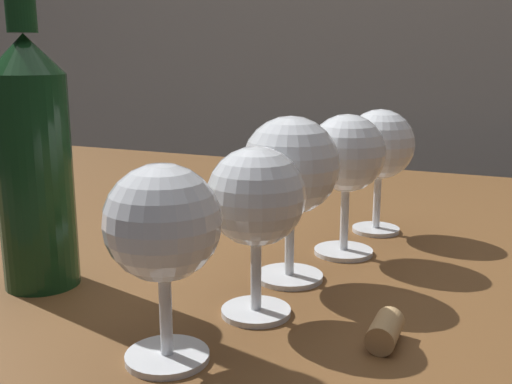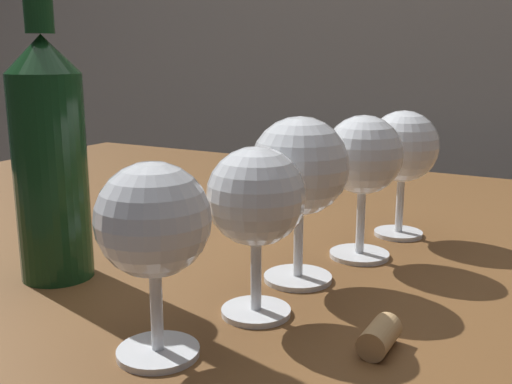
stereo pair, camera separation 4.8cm
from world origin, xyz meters
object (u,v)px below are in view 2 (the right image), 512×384
Objects in this scene: wine_bottle at (49,151)px; wine_glass_pinot at (153,224)px; wine_glass_port at (300,170)px; wine_glass_rose at (403,149)px; cork at (380,337)px; wine_glass_amber at (363,158)px; wine_glass_cabernet at (256,200)px.

wine_glass_pinot is at bearing -23.39° from wine_bottle.
wine_glass_port reaches higher than wine_glass_pinot.
wine_glass_rose is at bearing 79.72° from wine_glass_pinot.
wine_bottle is at bearing -130.51° from wine_glass_rose.
wine_bottle is 0.34m from cork.
wine_glass_port is at bearing -102.52° from wine_glass_rose.
wine_glass_port is 1.04× the size of wine_glass_amber.
wine_glass_pinot is 0.38m from wine_glass_rose.
wine_bottle is 7.66× the size of cork.
wine_glass_rose is (0.07, 0.38, 0.01)m from wine_glass_pinot.
wine_glass_pinot is 0.10m from wine_glass_cabernet.
wine_glass_rose is (0.04, 0.28, 0.01)m from wine_glass_cabernet.
wine_glass_pinot is 0.90× the size of wine_glass_port.
wine_bottle reaches higher than wine_glass_rose.
wine_glass_port is at bearing 82.11° from wine_glass_pinot.
wine_glass_cabernet is 0.90× the size of wine_glass_port.
wine_glass_port is 0.20m from wine_glass_rose.
wine_glass_port is (-0.00, 0.09, 0.01)m from wine_glass_cabernet.
wine_bottle is at bearing -179.23° from cork.
wine_glass_amber is 3.61× the size of cork.
wine_glass_amber is at bearing 113.43° from cork.
cork is (0.08, -0.19, -0.10)m from wine_glass_amber.
cork is at bearing -41.39° from wine_glass_port.
wine_glass_amber is at bearing -98.30° from wine_glass_rose.
wine_glass_port is (0.03, 0.18, 0.01)m from wine_glass_pinot.
wine_glass_rose is 0.39m from wine_bottle.
cork is (0.14, 0.08, -0.09)m from wine_glass_pinot.
wine_glass_pinot is at bearing -106.23° from wine_glass_cabernet.
wine_bottle is at bearing 156.61° from wine_glass_pinot.
wine_glass_cabernet is 0.18m from wine_glass_amber.
wine_bottle is (-0.25, -0.30, 0.02)m from wine_glass_rose.
wine_glass_cabernet reaches higher than cork.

